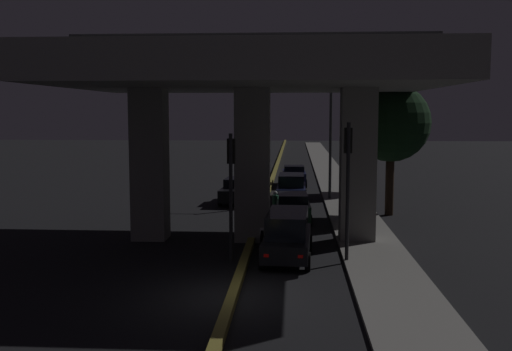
{
  "coord_description": "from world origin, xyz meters",
  "views": [
    {
      "loc": [
        1.86,
        -17.89,
        5.71
      ],
      "look_at": [
        -0.57,
        19.41,
        1.7
      ],
      "focal_mm": 42.0,
      "sensor_mm": 36.0,
      "label": 1
    }
  ],
  "objects_px": {
    "pedestrian_on_sidewalk": "(354,208)",
    "car_black_lead": "(287,234)",
    "motorcycle_red_filtering_far": "(280,187)",
    "traffic_light_right_of_median": "(348,168)",
    "car_white_second_oncoming": "(253,170)",
    "car_dark_green_second": "(293,207)",
    "street_lamp": "(324,125)",
    "motorcycle_blue_filtering_mid": "(275,207)",
    "car_dark_blue_fourth": "(294,175)",
    "car_silver_third_oncoming": "(259,158)",
    "car_dark_blue_third": "(291,188)",
    "traffic_light_left_of_median": "(231,174)",
    "car_black_lead_oncoming": "(239,190)",
    "motorcycle_white_filtering_near": "(264,228)"
  },
  "relations": [
    {
      "from": "car_dark_green_second",
      "to": "car_dark_blue_third",
      "type": "height_order",
      "value": "car_dark_blue_third"
    },
    {
      "from": "motorcycle_blue_filtering_mid",
      "to": "pedestrian_on_sidewalk",
      "type": "xyz_separation_m",
      "value": [
        4.02,
        -1.86,
        0.29
      ]
    },
    {
      "from": "car_dark_green_second",
      "to": "car_black_lead_oncoming",
      "type": "xyz_separation_m",
      "value": [
        -3.42,
        6.29,
        0.0
      ]
    },
    {
      "from": "street_lamp",
      "to": "car_white_second_oncoming",
      "type": "distance_m",
      "value": 13.91
    },
    {
      "from": "traffic_light_left_of_median",
      "to": "motorcycle_blue_filtering_mid",
      "type": "distance_m",
      "value": 9.76
    },
    {
      "from": "car_dark_blue_fourth",
      "to": "car_silver_third_oncoming",
      "type": "distance_m",
      "value": 17.86
    },
    {
      "from": "car_silver_third_oncoming",
      "to": "motorcycle_blue_filtering_mid",
      "type": "relative_size",
      "value": 2.2
    },
    {
      "from": "street_lamp",
      "to": "car_dark_blue_fourth",
      "type": "relative_size",
      "value": 1.88
    },
    {
      "from": "traffic_light_right_of_median",
      "to": "motorcycle_red_filtering_far",
      "type": "bearing_deg",
      "value": 99.37
    },
    {
      "from": "street_lamp",
      "to": "motorcycle_red_filtering_far",
      "type": "height_order",
      "value": "street_lamp"
    },
    {
      "from": "motorcycle_red_filtering_far",
      "to": "motorcycle_white_filtering_near",
      "type": "bearing_deg",
      "value": -178.47
    },
    {
      "from": "motorcycle_red_filtering_far",
      "to": "pedestrian_on_sidewalk",
      "type": "relative_size",
      "value": 1.25
    },
    {
      "from": "street_lamp",
      "to": "car_black_lead",
      "type": "height_order",
      "value": "street_lamp"
    },
    {
      "from": "car_black_lead",
      "to": "car_dark_green_second",
      "type": "relative_size",
      "value": 1.05
    },
    {
      "from": "car_dark_green_second",
      "to": "street_lamp",
      "type": "bearing_deg",
      "value": -16.41
    },
    {
      "from": "car_dark_blue_third",
      "to": "car_dark_blue_fourth",
      "type": "distance_m",
      "value": 8.14
    },
    {
      "from": "traffic_light_left_of_median",
      "to": "car_dark_blue_third",
      "type": "xyz_separation_m",
      "value": [
        2.21,
        15.33,
        -2.44
      ]
    },
    {
      "from": "pedestrian_on_sidewalk",
      "to": "car_black_lead",
      "type": "bearing_deg",
      "value": -114.46
    },
    {
      "from": "car_silver_third_oncoming",
      "to": "motorcycle_white_filtering_near",
      "type": "height_order",
      "value": "motorcycle_white_filtering_near"
    },
    {
      "from": "traffic_light_left_of_median",
      "to": "pedestrian_on_sidewalk",
      "type": "bearing_deg",
      "value": 53.88
    },
    {
      "from": "traffic_light_left_of_median",
      "to": "motorcycle_white_filtering_near",
      "type": "bearing_deg",
      "value": 72.08
    },
    {
      "from": "traffic_light_right_of_median",
      "to": "car_silver_third_oncoming",
      "type": "distance_m",
      "value": 41.45
    },
    {
      "from": "car_black_lead",
      "to": "pedestrian_on_sidewalk",
      "type": "height_order",
      "value": "car_black_lead"
    },
    {
      "from": "traffic_light_left_of_median",
      "to": "motorcycle_blue_filtering_mid",
      "type": "relative_size",
      "value": 2.51
    },
    {
      "from": "car_dark_blue_third",
      "to": "motorcycle_red_filtering_far",
      "type": "distance_m",
      "value": 2.67
    },
    {
      "from": "traffic_light_right_of_median",
      "to": "car_white_second_oncoming",
      "type": "distance_m",
      "value": 28.88
    },
    {
      "from": "motorcycle_red_filtering_far",
      "to": "car_silver_third_oncoming",
      "type": "bearing_deg",
      "value": 9.9
    },
    {
      "from": "traffic_light_right_of_median",
      "to": "motorcycle_blue_filtering_mid",
      "type": "bearing_deg",
      "value": 107.96
    },
    {
      "from": "car_black_lead_oncoming",
      "to": "car_silver_third_oncoming",
      "type": "xyz_separation_m",
      "value": [
        -0.25,
        26.29,
        -0.05
      ]
    },
    {
      "from": "traffic_light_left_of_median",
      "to": "car_black_lead_oncoming",
      "type": "bearing_deg",
      "value": 94.29
    },
    {
      "from": "car_white_second_oncoming",
      "to": "car_dark_blue_fourth",
      "type": "bearing_deg",
      "value": 37.27
    },
    {
      "from": "traffic_light_right_of_median",
      "to": "car_black_lead",
      "type": "relative_size",
      "value": 1.13
    },
    {
      "from": "car_white_second_oncoming",
      "to": "motorcycle_blue_filtering_mid",
      "type": "xyz_separation_m",
      "value": [
        2.55,
        -18.92,
        -0.15
      ]
    },
    {
      "from": "car_black_lead_oncoming",
      "to": "street_lamp",
      "type": "bearing_deg",
      "value": 107.51
    },
    {
      "from": "street_lamp",
      "to": "motorcycle_red_filtering_far",
      "type": "distance_m",
      "value": 5.42
    },
    {
      "from": "car_silver_third_oncoming",
      "to": "car_dark_blue_fourth",
      "type": "bearing_deg",
      "value": 12.77
    },
    {
      "from": "traffic_light_right_of_median",
      "to": "car_silver_third_oncoming",
      "type": "relative_size",
      "value": 1.24
    },
    {
      "from": "car_dark_blue_third",
      "to": "car_white_second_oncoming",
      "type": "bearing_deg",
      "value": 15.31
    },
    {
      "from": "traffic_light_right_of_median",
      "to": "car_black_lead_oncoming",
      "type": "distance_m",
      "value": 15.9
    },
    {
      "from": "car_dark_blue_fourth",
      "to": "car_black_lead",
      "type": "bearing_deg",
      "value": 178.03
    },
    {
      "from": "car_dark_blue_third",
      "to": "car_white_second_oncoming",
      "type": "xyz_separation_m",
      "value": [
        -3.36,
        12.87,
        -0.12
      ]
    },
    {
      "from": "traffic_light_left_of_median",
      "to": "car_silver_third_oncoming",
      "type": "xyz_separation_m",
      "value": [
        -1.35,
        40.94,
        -2.6
      ]
    },
    {
      "from": "traffic_light_right_of_median",
      "to": "car_dark_blue_third",
      "type": "distance_m",
      "value": 15.72
    },
    {
      "from": "car_black_lead",
      "to": "car_dark_blue_fourth",
      "type": "distance_m",
      "value": 23.23
    },
    {
      "from": "motorcycle_blue_filtering_mid",
      "to": "traffic_light_right_of_median",
      "type": "bearing_deg",
      "value": -164.95
    },
    {
      "from": "car_black_lead",
      "to": "car_black_lead_oncoming",
      "type": "xyz_separation_m",
      "value": [
        -3.25,
        14.41,
        -0.22
      ]
    },
    {
      "from": "traffic_light_left_of_median",
      "to": "traffic_light_right_of_median",
      "type": "relative_size",
      "value": 0.92
    },
    {
      "from": "car_dark_green_second",
      "to": "motorcycle_red_filtering_far",
      "type": "distance_m",
      "value": 9.55
    },
    {
      "from": "street_lamp",
      "to": "car_black_lead",
      "type": "bearing_deg",
      "value": -97.69
    },
    {
      "from": "traffic_light_left_of_median",
      "to": "pedestrian_on_sidewalk",
      "type": "xyz_separation_m",
      "value": [
        5.41,
        7.41,
        -2.43
      ]
    }
  ]
}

